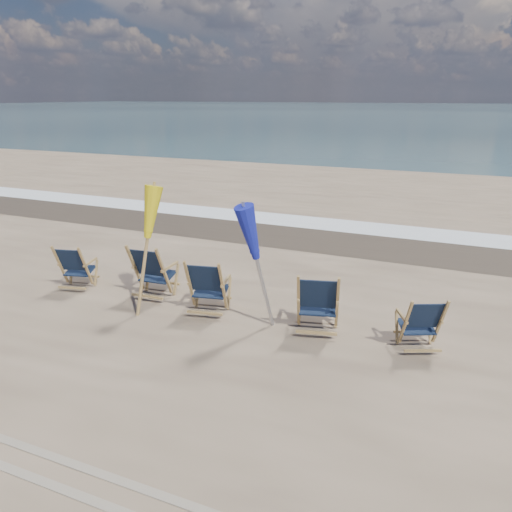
# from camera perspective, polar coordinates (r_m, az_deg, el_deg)

# --- Properties ---
(ocean) EXTENTS (400.00, 400.00, 0.00)m
(ocean) POSITION_cam_1_polar(r_m,az_deg,el_deg) (133.32, 22.76, 15.08)
(ocean) COLOR #3B5C62
(ocean) RESTS_ON ground
(surf_foam) EXTENTS (200.00, 1.40, 0.01)m
(surf_foam) POSITION_cam_1_polar(r_m,az_deg,el_deg) (14.35, 9.71, 3.47)
(surf_foam) COLOR silver
(surf_foam) RESTS_ON ground
(wet_sand_strip) EXTENTS (200.00, 2.60, 0.00)m
(wet_sand_strip) POSITION_cam_1_polar(r_m,az_deg,el_deg) (12.95, 8.09, 1.97)
(wet_sand_strip) COLOR #42362A
(wet_sand_strip) RESTS_ON ground
(tire_tracks) EXTENTS (80.00, 1.30, 0.01)m
(tire_tracks) POSITION_cam_1_polar(r_m,az_deg,el_deg) (5.34, -24.13, -25.05)
(tire_tracks) COLOR gray
(tire_tracks) RESTS_ON ground
(beach_chair_0) EXTENTS (0.73, 0.78, 0.92)m
(beach_chair_0) POSITION_cam_1_polar(r_m,az_deg,el_deg) (9.78, -18.88, -1.33)
(beach_chair_0) COLOR #111C31
(beach_chair_0) RESTS_ON ground
(beach_chair_1) EXTENTS (0.72, 0.80, 1.05)m
(beach_chair_1) POSITION_cam_1_polar(r_m,az_deg,el_deg) (8.92, -10.46, -2.01)
(beach_chair_1) COLOR #111C31
(beach_chair_1) RESTS_ON ground
(beach_chair_2) EXTENTS (0.78, 0.85, 1.01)m
(beach_chair_2) POSITION_cam_1_polar(r_m,az_deg,el_deg) (8.17, -3.81, -3.76)
(beach_chair_2) COLOR #111C31
(beach_chair_2) RESTS_ON ground
(beach_chair_3) EXTENTS (0.83, 0.89, 1.04)m
(beach_chair_3) POSITION_cam_1_polar(r_m,az_deg,el_deg) (7.60, 9.27, -5.59)
(beach_chair_3) COLOR #111C31
(beach_chair_3) RESTS_ON ground
(beach_chair_4) EXTENTS (0.78, 0.81, 0.88)m
(beach_chair_4) POSITION_cam_1_polar(r_m,az_deg,el_deg) (7.54, 20.31, -7.36)
(beach_chair_4) COLOR #111C31
(beach_chair_4) RESTS_ON ground
(umbrella_yellow) EXTENTS (0.30, 0.30, 2.15)m
(umbrella_yellow) POSITION_cam_1_polar(r_m,az_deg,el_deg) (8.23, -12.88, 4.19)
(umbrella_yellow) COLOR #9E7C46
(umbrella_yellow) RESTS_ON ground
(umbrella_blue) EXTENTS (0.30, 0.30, 2.07)m
(umbrella_blue) POSITION_cam_1_polar(r_m,az_deg,el_deg) (7.40, 0.52, 2.46)
(umbrella_blue) COLOR #A5A5AD
(umbrella_blue) RESTS_ON ground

